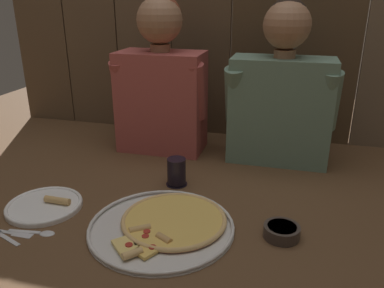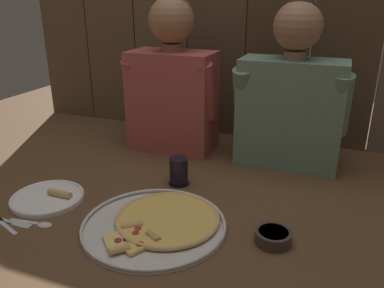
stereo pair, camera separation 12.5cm
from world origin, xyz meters
name	(u,v)px [view 1 (the left image)]	position (x,y,z in m)	size (l,w,h in m)	color
ground_plane	(188,209)	(0.00, 0.00, 0.00)	(3.20, 3.20, 0.00)	brown
pizza_tray	(166,224)	(-0.03, -0.12, 0.01)	(0.42, 0.42, 0.03)	silver
dinner_plate	(45,205)	(-0.44, -0.11, 0.01)	(0.23, 0.23, 0.03)	white
drinking_glass	(177,172)	(-0.08, 0.15, 0.05)	(0.08, 0.08, 0.10)	black
dipping_bowl	(282,231)	(0.29, -0.08, 0.02)	(0.10, 0.10, 0.03)	#3D332D
table_fork	(4,236)	(-0.46, -0.28, 0.00)	(0.13, 0.06, 0.01)	silver
table_knife	(8,232)	(-0.46, -0.26, 0.00)	(0.16, 0.02, 0.01)	silver
table_spoon	(39,232)	(-0.37, -0.24, 0.00)	(0.14, 0.04, 0.01)	silver
diner_left	(161,81)	(-0.24, 0.47, 0.30)	(0.39, 0.21, 0.63)	#AD4C47
diner_right	(281,91)	(0.24, 0.47, 0.28)	(0.42, 0.20, 0.62)	slate
wooden_backdrop_wall	(232,10)	(0.00, 0.74, 0.57)	(2.19, 0.03, 1.14)	brown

